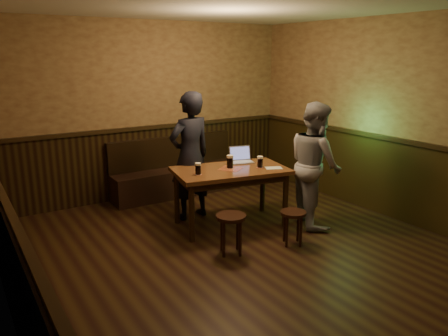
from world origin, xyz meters
name	(u,v)px	position (x,y,z in m)	size (l,w,h in m)	color
room	(248,155)	(0.00, 0.22, 1.20)	(5.04, 6.04, 2.84)	black
bench	(176,176)	(0.35, 2.75, 0.31)	(2.20, 0.50, 0.95)	black
pub_table	(230,176)	(0.35, 1.10, 0.69)	(1.62, 1.11, 0.80)	#5A3619
stool_left	(231,223)	(-0.13, 0.35, 0.38)	(0.45, 0.45, 0.48)	black
stool_right	(293,218)	(0.64, 0.16, 0.34)	(0.38, 0.38, 0.43)	black
pint_left	(198,169)	(-0.16, 1.08, 0.87)	(0.10, 0.10, 0.15)	#982B12
pint_mid	(230,162)	(0.36, 1.13, 0.89)	(0.12, 0.12, 0.18)	#982B12
pint_right	(260,162)	(0.72, 0.94, 0.87)	(0.10, 0.10, 0.16)	#982B12
laptop	(241,158)	(0.68, 1.34, 0.85)	(0.36, 0.32, 0.22)	silver
menu	(274,168)	(0.86, 0.82, 0.80)	(0.22, 0.15, 0.00)	silver
person_suit	(190,156)	(0.04, 1.66, 0.90)	(0.66, 0.43, 1.80)	black
person_grey	(315,164)	(1.34, 0.55, 0.84)	(0.82, 0.64, 1.68)	gray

